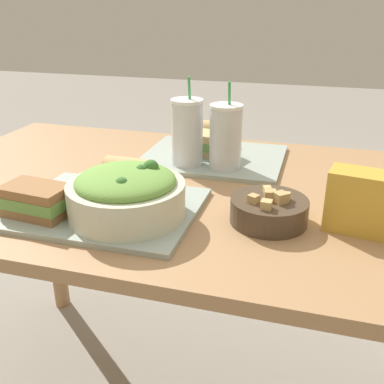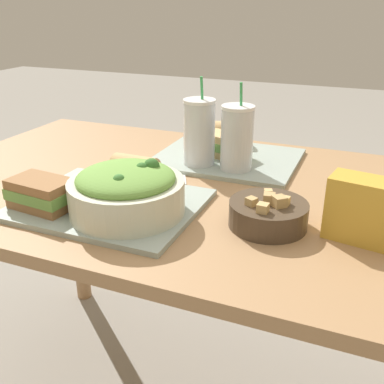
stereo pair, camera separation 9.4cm
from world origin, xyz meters
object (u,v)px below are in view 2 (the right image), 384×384
object	(u,v)px
sandwich_near	(42,193)
drink_cup_dark	(199,134)
drink_cup_red	(237,140)
baguette_near	(136,170)
sandwich_far	(225,145)
napkin_folded	(154,177)
soup_bowl	(268,213)
baguette_far	(229,133)
salad_bowl	(127,190)
chip_bag	(366,211)

from	to	relation	value
sandwich_near	drink_cup_dark	xyz separation A→B (m)	(0.21, 0.39, 0.05)
drink_cup_dark	drink_cup_red	bearing A→B (deg)	0.00
baguette_near	sandwich_near	bearing A→B (deg)	148.80
sandwich_far	napkin_folded	bearing A→B (deg)	-104.31
sandwich_near	napkin_folded	world-z (taller)	sandwich_near
soup_bowl	baguette_far	bearing A→B (deg)	116.69
soup_bowl	drink_cup_dark	bearing A→B (deg)	133.80
baguette_far	napkin_folded	xyz separation A→B (m)	(-0.10, -0.31, -0.05)
soup_bowl	baguette_near	world-z (taller)	baguette_near
salad_bowl	chip_bag	size ratio (longest dim) A/B	1.60
drink_cup_dark	napkin_folded	world-z (taller)	drink_cup_dark
chip_bag	drink_cup_dark	bearing A→B (deg)	159.78
sandwich_far	baguette_far	distance (m)	0.12
baguette_near	drink_cup_dark	bearing A→B (deg)	-22.85
sandwich_near	soup_bowl	bearing A→B (deg)	20.24
salad_bowl	soup_bowl	size ratio (longest dim) A/B	1.52
baguette_near	drink_cup_dark	distance (m)	0.22
soup_bowl	sandwich_far	distance (m)	0.41
sandwich_near	chip_bag	xyz separation A→B (m)	(0.65, 0.13, 0.02)
baguette_near	drink_cup_red	size ratio (longest dim) A/B	0.49
sandwich_near	napkin_folded	bearing A→B (deg)	70.58
soup_bowl	baguette_far	xyz separation A→B (m)	(-0.24, 0.47, 0.02)
sandwich_near	baguette_near	distance (m)	0.23
sandwich_near	drink_cup_dark	bearing A→B (deg)	67.24
salad_bowl	sandwich_far	world-z (taller)	salad_bowl
baguette_far	chip_bag	bearing A→B (deg)	-156.18
salad_bowl	baguette_far	size ratio (longest dim) A/B	2.12
salad_bowl	sandwich_far	bearing A→B (deg)	80.30
baguette_far	baguette_near	bearing A→B (deg)	146.27
drink_cup_dark	napkin_folded	size ratio (longest dim) A/B	1.20
sandwich_far	baguette_far	world-z (taller)	baguette_far
drink_cup_red	napkin_folded	world-z (taller)	drink_cup_red
sandwich_near	drink_cup_red	size ratio (longest dim) A/B	0.65
baguette_far	napkin_folded	size ratio (longest dim) A/B	0.58
sandwich_far	drink_cup_dark	xyz separation A→B (m)	(-0.05, -0.09, 0.05)
soup_bowl	drink_cup_red	size ratio (longest dim) A/B	0.70
salad_bowl	sandwich_far	distance (m)	0.43
sandwich_near	baguette_far	size ratio (longest dim) A/B	1.29
baguette_near	chip_bag	xyz separation A→B (m)	(0.52, -0.06, 0.01)
soup_bowl	drink_cup_red	bearing A→B (deg)	119.52
sandwich_far	chip_bag	xyz separation A→B (m)	(0.39, -0.34, 0.02)
sandwich_near	sandwich_far	xyz separation A→B (m)	(0.25, 0.48, 0.00)
napkin_folded	drink_cup_red	bearing A→B (deg)	31.23
salad_bowl	drink_cup_red	bearing A→B (deg)	68.68
baguette_far	drink_cup_dark	size ratio (longest dim) A/B	0.49
sandwich_far	napkin_folded	distance (m)	0.24
baguette_far	sandwich_far	bearing A→B (deg)	173.87
sandwich_near	baguette_far	distance (m)	0.63
soup_bowl	napkin_folded	world-z (taller)	soup_bowl
baguette_near	baguette_far	world-z (taller)	same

